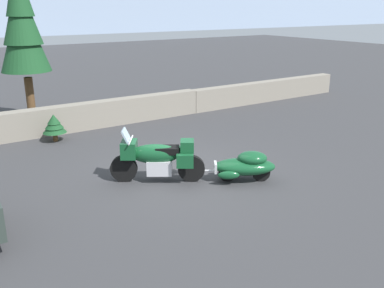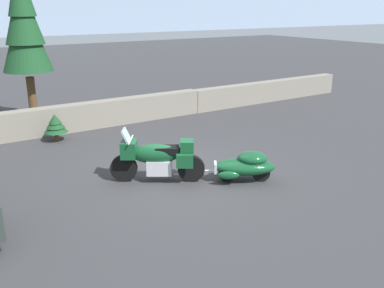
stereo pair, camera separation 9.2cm
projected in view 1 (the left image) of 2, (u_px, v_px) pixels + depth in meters
name	position (u px, v px, depth m)	size (l,w,h in m)	color
ground_plane	(178.00, 173.00, 11.06)	(80.00, 80.00, 0.00)	#38383A
stone_guard_wall	(77.00, 117.00, 14.72)	(24.00, 0.60, 0.95)	gray
touring_motorcycle	(157.00, 157.00, 10.36)	(2.01, 1.49, 1.33)	black
car_shaped_trailer	(245.00, 165.00, 10.43)	(2.04, 1.51, 0.76)	black
pine_tree_tall	(21.00, 22.00, 14.90)	(1.74, 1.74, 5.72)	brown
pine_sapling_near	(54.00, 125.00, 13.50)	(0.74, 0.74, 0.88)	brown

